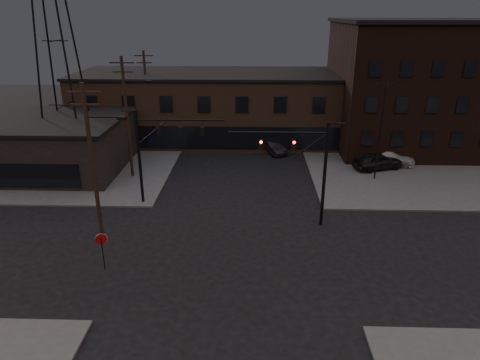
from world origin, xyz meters
The scene contains 18 objects.
ground centered at (0.00, 0.00, 0.00)m, with size 140.00×140.00×0.00m, color black.
sidewalk_ne centered at (22.00, 22.00, 0.07)m, with size 30.00×30.00×0.15m, color #474744.
sidewalk_nw centered at (-22.00, 22.00, 0.07)m, with size 30.00×30.00×0.15m, color #474744.
building_row centered at (0.00, 28.00, 4.00)m, with size 40.00×12.00×8.00m, color brown.
building_right centered at (22.00, 26.00, 7.00)m, with size 22.00×16.00×14.00m, color black.
building_left centered at (-20.00, 16.00, 2.50)m, with size 16.00×12.00×5.00m, color black.
traffic_signal_near centered at (5.36, 4.50, 4.93)m, with size 7.12×0.24×8.00m.
traffic_signal_far centered at (-6.72, 8.00, 5.01)m, with size 7.12×0.24×8.00m.
stop_sign centered at (-8.00, -1.99, 1.84)m, with size 0.72×0.33×2.48m.
utility_pole_near centered at (-9.43, 2.00, 5.87)m, with size 3.70×0.28×11.00m.
utility_pole_mid centered at (-10.44, 14.00, 6.13)m, with size 3.70×0.28×11.50m.
utility_pole_far centered at (-11.50, 26.00, 5.78)m, with size 2.20×0.28×11.00m.
transmission_tower centered at (-18.00, 18.00, 12.50)m, with size 7.00×7.00×25.00m, color black, non-canonical shape.
lot_light_a centered at (13.00, 14.00, 5.51)m, with size 1.50×0.28×9.14m.
lot_light_b centered at (19.00, 19.00, 5.51)m, with size 1.50×0.28×9.14m.
parked_car_lot_a centered at (13.94, 16.69, 1.01)m, with size 2.04×5.06×1.72m, color black.
parked_car_lot_b centered at (15.62, 18.44, 0.90)m, with size 2.10×5.17×1.50m, color #B6B5B8.
car_crossing centered at (3.53, 22.34, 0.74)m, with size 1.57×4.52×1.49m, color black.
Camera 1 is at (1.28, -24.76, 15.12)m, focal length 32.00 mm.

